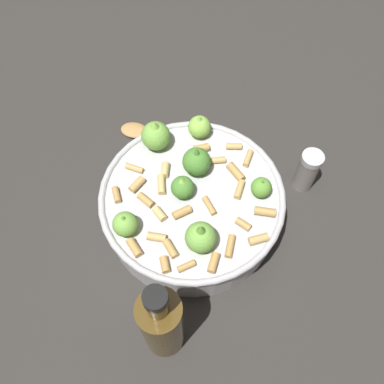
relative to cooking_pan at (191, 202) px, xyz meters
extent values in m
plane|color=#2D2B28|center=(0.00, 0.00, -0.04)|extent=(2.40, 2.40, 0.00)
cylinder|color=#B7B7BC|center=(0.00, 0.00, -0.01)|extent=(0.28, 0.28, 0.07)
torus|color=#B7B7BC|center=(0.00, 0.00, 0.03)|extent=(0.29, 0.29, 0.01)
sphere|color=#75B247|center=(0.07, -0.04, 0.05)|extent=(0.05, 0.05, 0.05)
cone|color=#609E38|center=(0.07, -0.04, 0.07)|extent=(0.02, 0.02, 0.02)
sphere|color=#4C8933|center=(-0.03, 0.03, 0.05)|extent=(0.04, 0.04, 0.04)
cone|color=#4C8933|center=(-0.03, 0.03, 0.07)|extent=(0.02, 0.02, 0.02)
sphere|color=#4C8933|center=(-0.01, -0.01, 0.04)|extent=(0.04, 0.04, 0.04)
cone|color=#8CC64C|center=(-0.01, -0.01, 0.06)|extent=(0.02, 0.02, 0.01)
sphere|color=#609E38|center=(0.06, 0.09, 0.04)|extent=(0.03, 0.03, 0.03)
cone|color=#4C8933|center=(0.06, 0.09, 0.06)|extent=(0.01, 0.01, 0.01)
sphere|color=#8CC64C|center=(-0.09, 0.08, 0.04)|extent=(0.04, 0.04, 0.04)
cone|color=#75B247|center=(-0.09, 0.08, 0.06)|extent=(0.02, 0.02, 0.01)
sphere|color=#75B247|center=(-0.11, 0.01, 0.05)|extent=(0.05, 0.05, 0.05)
cone|color=#8CC64C|center=(-0.11, 0.01, 0.07)|extent=(0.02, 0.02, 0.02)
sphere|color=#75B247|center=(-0.01, -0.11, 0.04)|extent=(0.04, 0.04, 0.04)
cone|color=#609E38|center=(-0.01, -0.11, 0.06)|extent=(0.02, 0.02, 0.01)
cylinder|color=tan|center=(0.03, 0.01, 0.03)|extent=(0.03, 0.01, 0.01)
cylinder|color=tan|center=(-0.03, 0.11, 0.03)|extent=(0.02, 0.03, 0.01)
cylinder|color=tan|center=(-0.06, -0.09, 0.03)|extent=(0.03, 0.02, 0.01)
cylinder|color=tan|center=(-0.09, -0.05, 0.03)|extent=(0.03, 0.02, 0.01)
cylinder|color=tan|center=(0.00, -0.06, 0.03)|extent=(0.02, 0.01, 0.01)
cylinder|color=tan|center=(0.11, -0.04, 0.03)|extent=(0.03, 0.03, 0.01)
cylinder|color=tan|center=(0.09, 0.07, 0.03)|extent=(0.03, 0.03, 0.01)
cylinder|color=tan|center=(0.07, -0.10, 0.03)|extent=(0.03, 0.02, 0.01)
cylinder|color=tan|center=(0.09, 0.03, 0.03)|extent=(0.03, 0.02, 0.01)
cylinder|color=tan|center=(0.02, -0.03, 0.03)|extent=(0.02, 0.03, 0.01)
cylinder|color=tan|center=(-0.06, -0.06, 0.03)|extent=(0.02, 0.03, 0.01)
cylinder|color=tan|center=(-0.02, 0.07, 0.03)|extent=(0.02, 0.03, 0.01)
cylinder|color=tan|center=(-0.03, -0.06, 0.03)|extent=(0.03, 0.02, 0.01)
cylinder|color=tan|center=(0.04, 0.06, 0.03)|extent=(0.03, 0.03, 0.01)
cylinder|color=tan|center=(0.03, -0.08, 0.03)|extent=(0.03, 0.03, 0.01)
cylinder|color=tan|center=(0.01, 0.08, 0.03)|extent=(0.03, 0.01, 0.01)
cylinder|color=tan|center=(0.10, -0.01, 0.03)|extent=(0.03, 0.03, 0.01)
cylinder|color=tan|center=(-0.06, 0.06, 0.03)|extent=(0.02, 0.03, 0.01)
cylinder|color=tan|center=(0.09, -0.07, 0.03)|extent=(0.01, 0.03, 0.01)
cylinder|color=tan|center=(0.03, -0.12, 0.03)|extent=(0.03, 0.01, 0.01)
cylinder|color=tan|center=(0.01, 0.11, 0.03)|extent=(0.02, 0.03, 0.01)
cylinder|color=tan|center=(-0.06, -0.01, 0.03)|extent=(0.03, 0.03, 0.01)
cylinder|color=tan|center=(0.06, -0.08, 0.03)|extent=(0.03, 0.01, 0.01)
cylinder|color=tan|center=(-0.04, -0.03, 0.03)|extent=(0.03, 0.03, 0.01)
cylinder|color=tan|center=(0.12, 0.03, 0.03)|extent=(0.02, 0.03, 0.01)
cylinder|color=gray|center=(0.06, 0.19, -0.01)|extent=(0.03, 0.03, 0.07)
cylinder|color=silver|center=(0.06, 0.19, 0.03)|extent=(0.04, 0.04, 0.01)
cylinder|color=#4C3814|center=(0.14, -0.15, 0.03)|extent=(0.06, 0.06, 0.15)
cylinder|color=#4C3814|center=(0.14, -0.15, 0.13)|extent=(0.03, 0.03, 0.04)
cylinder|color=black|center=(0.14, -0.15, 0.15)|extent=(0.03, 0.03, 0.02)
cylinder|color=#B2844C|center=(-0.12, 0.09, -0.04)|extent=(0.15, 0.13, 0.02)
ellipsoid|color=#B2844C|center=(-0.21, 0.02, -0.04)|extent=(0.06, 0.06, 0.01)
camera|label=1|loc=(0.26, -0.19, 0.59)|focal=39.23mm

